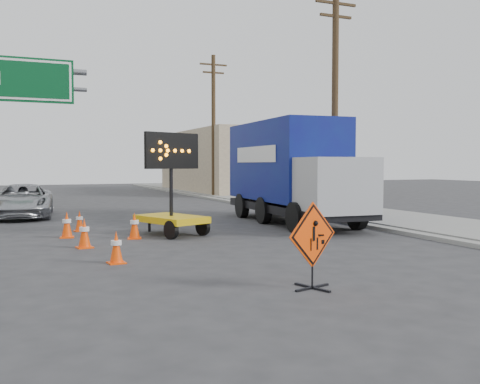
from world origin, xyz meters
TOP-DOWN VIEW (x-y plane):
  - ground at (0.00, 0.00)m, footprint 100.00×100.00m
  - curb_right at (7.20, 15.00)m, footprint 0.40×60.00m
  - sidewalk_right at (9.50, 15.00)m, footprint 4.00×60.00m
  - building_right_far at (13.00, 30.00)m, footprint 10.00×14.00m
  - utility_pole_near at (8.00, 10.00)m, footprint 1.80×0.26m
  - utility_pole_far at (8.00, 24.00)m, footprint 1.80×0.26m
  - construction_sign at (0.98, -0.23)m, footprint 1.08×0.78m
  - arrow_board at (0.62, 7.42)m, footprint 2.00×2.48m
  - pickup_truck at (-3.43, 14.82)m, footprint 2.59×4.95m
  - box_truck at (5.56, 9.02)m, footprint 2.82×7.84m
  - cone_a at (-1.70, 3.43)m, footprint 0.39×0.39m
  - cone_b at (-2.08, 5.87)m, footprint 0.44×0.44m
  - cone_c at (-0.56, 7.06)m, footprint 0.45×0.45m
  - cone_d at (-2.32, 8.01)m, footprint 0.43×0.43m
  - cone_e at (-1.82, 9.42)m, footprint 0.39×0.39m

SIDE VIEW (x-z plane):
  - ground at x=0.00m, z-range 0.00..0.00m
  - curb_right at x=7.20m, z-range 0.00..0.12m
  - sidewalk_right at x=9.50m, z-range 0.00..0.15m
  - cone_e at x=-1.82m, z-range 0.00..0.66m
  - cone_a at x=-1.70m, z-range 0.00..0.70m
  - cone_c at x=-0.56m, z-range 0.00..0.75m
  - cone_b at x=-2.08m, z-range 0.00..0.76m
  - cone_d at x=-2.32m, z-range 0.00..0.76m
  - pickup_truck at x=-3.43m, z-range 0.00..1.33m
  - arrow_board at x=0.62m, z-range -0.85..2.21m
  - construction_sign at x=0.98m, z-range 0.05..1.54m
  - box_truck at x=5.56m, z-range -0.17..3.50m
  - building_right_far at x=13.00m, z-range 0.00..4.60m
  - utility_pole_near at x=8.00m, z-range 0.18..9.18m
  - utility_pole_far at x=8.00m, z-range 0.18..9.18m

